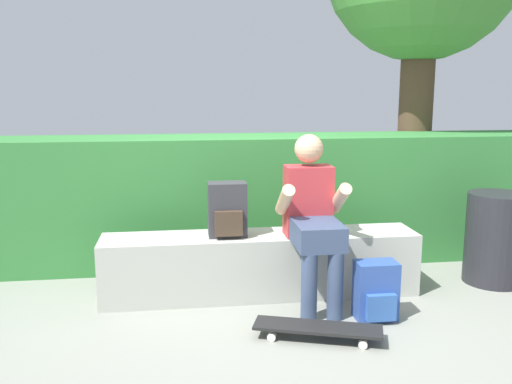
% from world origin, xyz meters
% --- Properties ---
extents(ground_plane, '(24.00, 24.00, 0.00)m').
position_xyz_m(ground_plane, '(0.00, 0.00, 0.00)').
color(ground_plane, gray).
extents(bench_main, '(2.37, 0.42, 0.47)m').
position_xyz_m(bench_main, '(0.00, 0.36, 0.24)').
color(bench_main, '#A9AB9F').
rests_on(bench_main, ground).
extents(person_skater, '(0.49, 0.62, 1.22)m').
position_xyz_m(person_skater, '(0.34, 0.15, 0.67)').
color(person_skater, '#B73338').
rests_on(person_skater, ground).
extents(skateboard_near_person, '(0.82, 0.44, 0.09)m').
position_xyz_m(skateboard_near_person, '(0.24, -0.45, 0.07)').
color(skateboard_near_person, black).
rests_on(skateboard_near_person, ground).
extents(backpack_on_bench, '(0.28, 0.23, 0.40)m').
position_xyz_m(backpack_on_bench, '(-0.25, 0.35, 0.67)').
color(backpack_on_bench, '#333338').
rests_on(backpack_on_bench, bench_main).
extents(backpack_on_ground, '(0.28, 0.23, 0.40)m').
position_xyz_m(backpack_on_ground, '(0.71, -0.19, 0.19)').
color(backpack_on_ground, '#2D4C99').
rests_on(backpack_on_ground, ground).
extents(hedge_row, '(6.50, 0.67, 1.13)m').
position_xyz_m(hedge_row, '(-0.22, 1.26, 0.56)').
color(hedge_row, '#317635').
rests_on(hedge_row, ground).
extents(trash_bin, '(0.48, 0.48, 0.73)m').
position_xyz_m(trash_bin, '(1.91, 0.38, 0.36)').
color(trash_bin, '#232328').
rests_on(trash_bin, ground).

